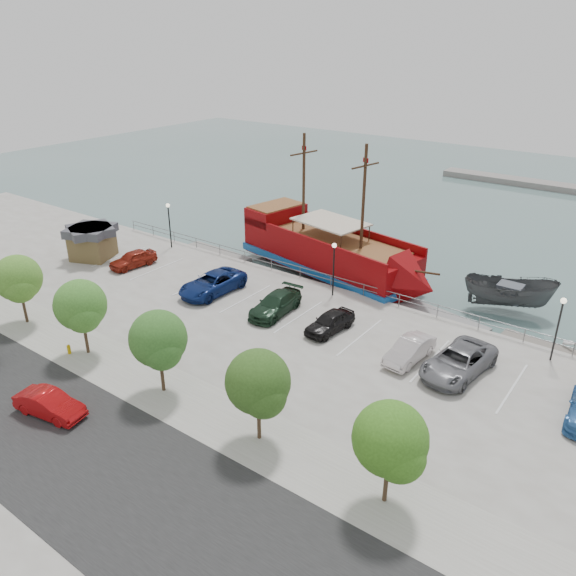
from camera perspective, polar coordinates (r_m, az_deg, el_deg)
The scene contains 26 objects.
ground at distance 39.38m, azimuth -0.55°, elevation -5.31°, with size 160.00×160.00×0.00m, color #496964.
street at distance 29.90m, azimuth -19.96°, elevation -15.71°, with size 100.00×8.00×0.04m, color black.
sidewalk at distance 32.65m, azimuth -11.30°, elevation -10.73°, with size 100.00×4.00×0.05m, color gray.
seawall_railing at distance 44.50m, azimuth 5.46°, elevation 0.47°, with size 50.00×0.06×1.00m.
pirate_ship at distance 48.40m, azimuth 5.30°, elevation 3.22°, with size 20.01×8.87×12.42m.
patrol_boat at distance 45.94m, azimuth 21.54°, elevation -0.74°, with size 2.55×6.77×2.62m, color #454648.
dock_west at distance 54.38m, azimuth -7.31°, elevation 3.46°, with size 7.40×2.11×0.42m, color gray.
dock_mid at distance 43.33m, azimuth 14.96°, elevation -2.94°, with size 7.60×2.17×0.43m, color gray.
dock_east at distance 41.70m, azimuth 24.87°, elevation -5.73°, with size 6.33×1.81×0.36m, color slate.
shed at distance 53.31m, azimuth -19.29°, elevation 4.50°, with size 4.64×4.64×2.93m.
street_sedan at distance 32.87m, azimuth -23.06°, elevation -10.81°, with size 1.41×4.05×1.33m, color #AC0B0D.
fire_hydrant at distance 38.27m, azimuth -21.37°, elevation -5.79°, with size 0.23×0.23×0.68m.
lamp_post_left at distance 53.58m, azimuth -12.00°, elevation 7.02°, with size 0.36×0.36×4.28m.
lamp_post_mid at distance 42.54m, azimuth 4.68°, elevation 2.86°, with size 0.36×0.36×4.28m.
lamp_post_right at distance 37.55m, azimuth 25.88°, elevation -2.77°, with size 0.36×0.36×4.28m.
tree_b at distance 42.20m, azimuth -25.72°, elevation 0.72°, with size 3.30×3.20×5.00m.
tree_c at distance 36.54m, azimuth -20.29°, elevation -1.86°, with size 3.30×3.20×5.00m.
tree_d at distance 31.43m, azimuth -12.95°, elevation -5.31°, with size 3.30×3.20×5.00m.
tree_e at distance 27.17m, azimuth -2.93°, elevation -9.81°, with size 3.30×3.20×5.00m.
tree_f at distance 24.22m, azimuth 10.56°, elevation -15.20°, with size 3.30×3.20×5.00m.
parked_car_a at distance 50.47m, azimuth -15.46°, elevation 2.87°, with size 1.69×4.19×1.43m, color maroon.
parked_car_c at distance 44.04m, azimuth -7.68°, elevation 0.48°, with size 2.67×5.79×1.61m, color navy.
parked_car_d at distance 40.52m, azimuth -1.28°, elevation -1.64°, with size 2.05×5.03×1.46m, color #172F1E.
parked_car_e at distance 38.24m, azimuth 4.28°, elevation -3.45°, with size 1.65×4.10×1.40m, color black.
parked_car_f at distance 35.70m, azimuth 12.25°, elevation -6.19°, with size 1.48×4.24×1.40m, color silver.
parked_car_g at distance 35.08m, azimuth 16.93°, elevation -7.15°, with size 2.67×5.79×1.61m, color slate.
Camera 1 is at (20.47, -27.32, 18.63)m, focal length 35.00 mm.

